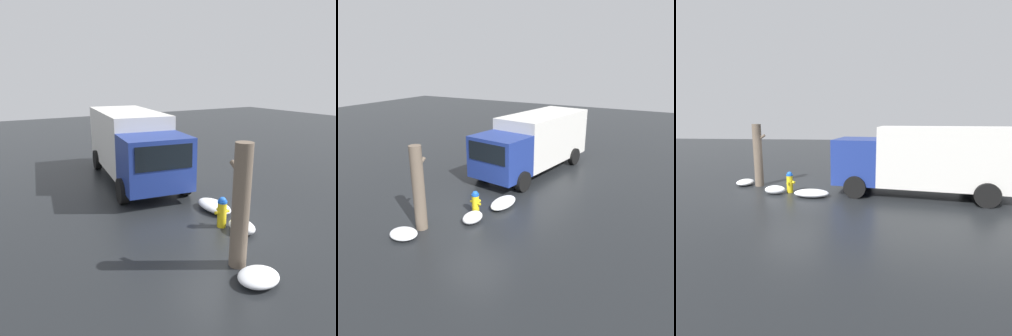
# 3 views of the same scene
# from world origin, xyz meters

# --- Properties ---
(ground_plane) EXTENTS (60.00, 60.00, 0.00)m
(ground_plane) POSITION_xyz_m (0.00, 0.00, 0.00)
(ground_plane) COLOR black
(fire_hydrant) EXTENTS (0.38, 0.48, 0.92)m
(fire_hydrant) POSITION_xyz_m (0.00, -0.00, 0.47)
(fire_hydrant) COLOR yellow
(fire_hydrant) RESTS_ON ground_plane
(tree_trunk) EXTENTS (0.61, 0.40, 2.91)m
(tree_trunk) POSITION_xyz_m (-1.79, 0.99, 1.47)
(tree_trunk) COLOR #6B5B4C
(tree_trunk) RESTS_ON ground_plane
(delivery_truck) EXTENTS (7.45, 3.45, 2.83)m
(delivery_truck) POSITION_xyz_m (5.71, 0.22, 1.56)
(delivery_truck) COLOR navy
(delivery_truck) RESTS_ON ground_plane
(snow_pile_by_hydrant) EXTENTS (0.78, 0.96, 0.27)m
(snow_pile_by_hydrant) POSITION_xyz_m (-2.54, 1.08, 0.14)
(snow_pile_by_hydrant) COLOR white
(snow_pile_by_hydrant) RESTS_ON ground_plane
(snow_pile_curbside) EXTENTS (0.88, 0.60, 0.35)m
(snow_pile_curbside) POSITION_xyz_m (-0.57, -0.26, 0.18)
(snow_pile_curbside) COLOR white
(snow_pile_curbside) RESTS_ON ground_plane
(snow_pile_by_tree) EXTENTS (1.44, 0.76, 0.31)m
(snow_pile_by_tree) POSITION_xyz_m (1.07, -0.57, 0.15)
(snow_pile_by_tree) COLOR white
(snow_pile_by_tree) RESTS_ON ground_plane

